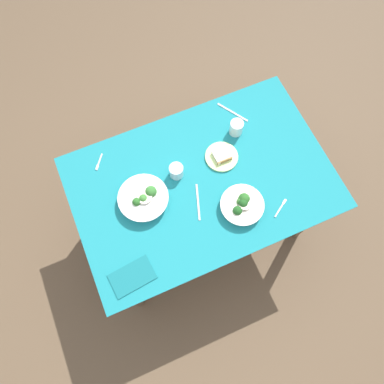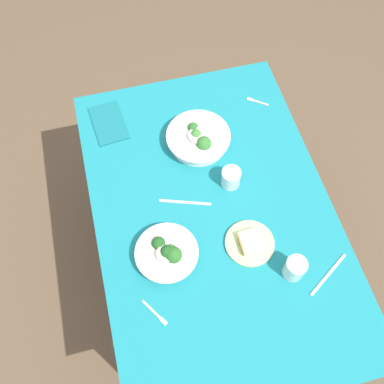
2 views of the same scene
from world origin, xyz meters
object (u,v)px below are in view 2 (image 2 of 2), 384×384
(fork_by_far_bowl, at_px, (257,101))
(table_knife_left, at_px, (185,202))
(bread_side_plate, at_px, (250,243))
(water_glass_center, at_px, (295,268))
(napkin_folded_upper, at_px, (109,123))
(water_glass_side, at_px, (231,178))
(fork_by_near_bowl, at_px, (156,314))
(broccoli_bowl_far, at_px, (198,139))
(broccoli_bowl_near, at_px, (167,254))
(table_knife_right, at_px, (328,275))

(fork_by_far_bowl, distance_m, table_knife_left, 0.57)
(bread_side_plate, relative_size, fork_by_far_bowl, 2.09)
(water_glass_center, distance_m, napkin_folded_upper, 0.94)
(fork_by_far_bowl, bearing_deg, water_glass_side, 94.43)
(fork_by_far_bowl, relative_size, fork_by_near_bowl, 0.83)
(broccoli_bowl_far, height_order, fork_by_near_bowl, broccoli_bowl_far)
(broccoli_bowl_near, relative_size, table_knife_left, 1.13)
(water_glass_center, xyz_separation_m, fork_by_near_bowl, (0.02, -0.48, -0.04))
(broccoli_bowl_far, distance_m, fork_by_far_bowl, 0.33)
(water_glass_center, bearing_deg, water_glass_side, -164.99)
(broccoli_bowl_near, height_order, bread_side_plate, broccoli_bowl_near)
(fork_by_far_bowl, relative_size, table_knife_left, 0.43)
(water_glass_center, bearing_deg, napkin_folded_upper, -147.09)
(fork_by_near_bowl, bearing_deg, bread_side_plate, 80.09)
(fork_by_near_bowl, xyz_separation_m, table_knife_left, (-0.37, 0.19, -0.00))
(broccoli_bowl_near, bearing_deg, table_knife_left, 149.82)
(fork_by_far_bowl, xyz_separation_m, fork_by_near_bowl, (0.76, -0.60, 0.00))
(broccoli_bowl_far, bearing_deg, broccoli_bowl_near, -27.38)
(table_knife_right, bearing_deg, table_knife_left, 104.27)
(water_glass_side, relative_size, napkin_folded_upper, 0.37)
(water_glass_center, height_order, table_knife_left, water_glass_center)
(water_glass_center, bearing_deg, broccoli_bowl_far, -163.58)
(broccoli_bowl_far, bearing_deg, water_glass_side, 19.05)
(water_glass_side, bearing_deg, fork_by_near_bowl, -42.53)
(bread_side_plate, xyz_separation_m, table_knife_left, (-0.22, -0.18, -0.01))
(broccoli_bowl_far, distance_m, napkin_folded_upper, 0.38)
(broccoli_bowl_near, relative_size, table_knife_right, 1.10)
(broccoli_bowl_near, height_order, fork_by_far_bowl, broccoli_bowl_near)
(table_knife_left, bearing_deg, table_knife_right, -24.67)
(water_glass_center, height_order, water_glass_side, water_glass_center)
(fork_by_near_bowl, bearing_deg, table_knife_left, 120.01)
(fork_by_far_bowl, height_order, fork_by_near_bowl, same)
(table_knife_left, bearing_deg, fork_by_far_bowl, 62.79)
(bread_side_plate, height_order, water_glass_side, water_glass_side)
(napkin_folded_upper, bearing_deg, broccoli_bowl_near, 9.76)
(bread_side_plate, height_order, fork_by_near_bowl, bread_side_plate)
(bread_side_plate, bearing_deg, broccoli_bowl_far, -171.96)
(broccoli_bowl_near, xyz_separation_m, fork_by_far_bowl, (-0.58, 0.52, -0.03))
(broccoli_bowl_far, distance_m, table_knife_right, 0.70)
(table_knife_right, bearing_deg, fork_by_near_bowl, 146.33)
(fork_by_near_bowl, relative_size, table_knife_left, 0.52)
(bread_side_plate, relative_size, napkin_folded_upper, 0.85)
(fork_by_near_bowl, xyz_separation_m, napkin_folded_upper, (-0.81, -0.03, 0.00))
(table_knife_right, bearing_deg, bread_side_plate, 110.56)
(fork_by_far_bowl, distance_m, fork_by_near_bowl, 0.97)
(water_glass_center, bearing_deg, broccoli_bowl_near, -111.94)
(broccoli_bowl_far, height_order, broccoli_bowl_near, broccoli_bowl_far)
(table_knife_left, height_order, napkin_folded_upper, napkin_folded_upper)
(bread_side_plate, distance_m, table_knife_left, 0.28)
(table_knife_left, bearing_deg, water_glass_center, -31.29)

